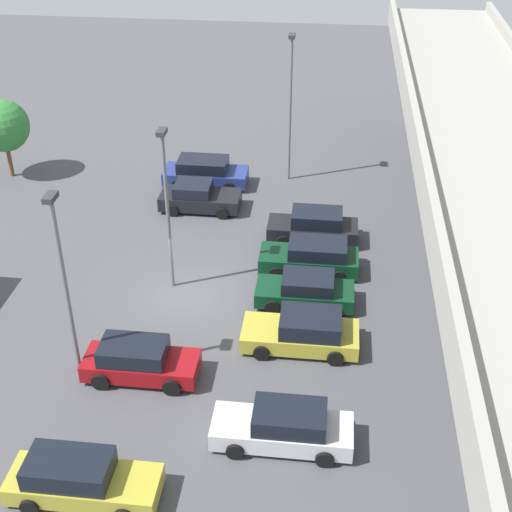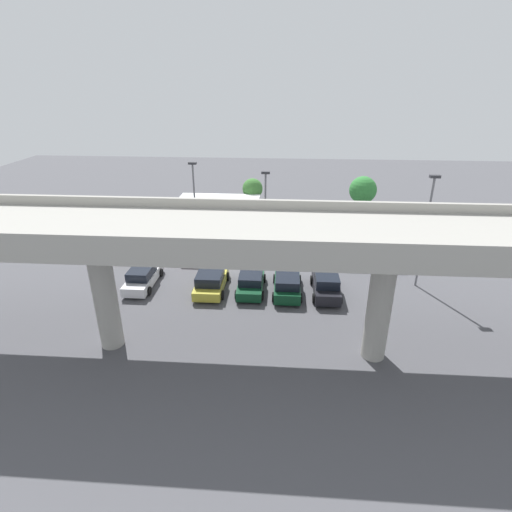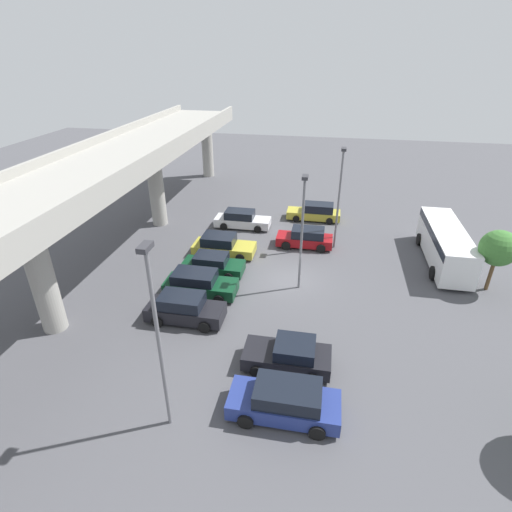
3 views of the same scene
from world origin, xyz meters
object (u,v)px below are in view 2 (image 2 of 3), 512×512
(tree_front_left, at_px, (363,190))
(lamp_post_mid_lot, at_px, (265,209))
(parked_car_5, at_px, (211,281))
(tree_front_centre, at_px, (253,189))
(parked_car_6, at_px, (195,248))
(parked_car_0, at_px, (385,251))
(parked_car_2, at_px, (326,284))
(lamp_post_near_aisle, at_px, (195,198))
(parked_car_3, at_px, (287,283))
(lamp_post_by_overpass, at_px, (426,224))
(parked_car_1, at_px, (351,252))
(parked_car_7, at_px, (143,277))
(parked_car_4, at_px, (251,282))
(parked_car_8, at_px, (134,244))
(shuttle_bus, at_px, (220,206))

(tree_front_left, bearing_deg, lamp_post_mid_lot, 49.36)
(parked_car_5, distance_m, tree_front_centre, 18.66)
(parked_car_6, bearing_deg, tree_front_centre, 161.18)
(parked_car_0, xyz_separation_m, parked_car_2, (5.68, 6.57, 0.02))
(lamp_post_near_aisle, bearing_deg, tree_front_centre, -114.08)
(parked_car_3, relative_size, lamp_post_by_overpass, 0.54)
(lamp_post_by_overpass, height_order, tree_front_left, lamp_post_by_overpass)
(parked_car_0, xyz_separation_m, parked_car_3, (8.51, 6.60, -0.02))
(parked_car_1, height_order, parked_car_7, parked_car_7)
(parked_car_2, bearing_deg, parked_car_4, 88.96)
(parked_car_6, relative_size, lamp_post_by_overpass, 0.52)
(parked_car_2, distance_m, lamp_post_by_overpass, 8.35)
(parked_car_1, relative_size, tree_front_centre, 1.03)
(parked_car_8, relative_size, tree_front_centre, 1.15)
(lamp_post_near_aisle, distance_m, lamp_post_mid_lot, 6.89)
(parked_car_0, height_order, parked_car_6, parked_car_0)
(parked_car_2, bearing_deg, lamp_post_near_aisle, 53.12)
(parked_car_3, distance_m, tree_front_left, 20.27)
(lamp_post_near_aisle, height_order, lamp_post_mid_lot, lamp_post_near_aisle)
(shuttle_bus, bearing_deg, parked_car_4, -73.69)
(parked_car_3, xyz_separation_m, lamp_post_by_overpass, (-9.84, -1.83, 4.19))
(lamp_post_by_overpass, bearing_deg, lamp_post_near_aisle, -20.02)
(lamp_post_near_aisle, bearing_deg, shuttle_bus, -97.35)
(shuttle_bus, xyz_separation_m, lamp_post_by_overpass, (-17.30, 14.56, 3.35))
(lamp_post_by_overpass, bearing_deg, shuttle_bus, -40.10)
(parked_car_6, height_order, parked_car_7, parked_car_6)
(parked_car_0, xyz_separation_m, shuttle_bus, (15.96, -9.79, 0.82))
(parked_car_5, xyz_separation_m, lamp_post_by_overpass, (-15.52, -1.78, 4.22))
(parked_car_3, distance_m, parked_car_5, 5.68)
(parked_car_0, bearing_deg, parked_car_5, -65.22)
(lamp_post_mid_lot, bearing_deg, parked_car_2, 127.49)
(parked_car_7, xyz_separation_m, tree_front_centre, (-6.98, -18.10, 2.31))
(tree_front_left, bearing_deg, parked_car_4, 58.67)
(parked_car_0, relative_size, lamp_post_by_overpass, 0.57)
(parked_car_5, xyz_separation_m, parked_car_6, (2.51, -6.16, 0.01))
(shuttle_bus, distance_m, lamp_post_near_aisle, 8.51)
(parked_car_7, distance_m, shuttle_bus, 16.40)
(parked_car_0, bearing_deg, tree_front_centre, -133.56)
(lamp_post_by_overpass, bearing_deg, parked_car_5, 6.53)
(parked_car_7, distance_m, lamp_post_near_aisle, 9.34)
(parked_car_2, relative_size, parked_car_8, 0.94)
(parked_car_4, distance_m, tree_front_left, 21.43)
(parked_car_5, bearing_deg, parked_car_0, -65.22)
(parked_car_5, bearing_deg, parked_car_1, -60.41)
(parked_car_5, height_order, tree_front_centre, tree_front_centre)
(parked_car_2, height_order, parked_car_8, parked_car_2)
(parked_car_6, relative_size, parked_car_8, 0.91)
(parked_car_2, xyz_separation_m, tree_front_left, (-5.55, -18.28, 2.37))
(parked_car_5, relative_size, parked_car_8, 0.98)
(parked_car_6, distance_m, lamp_post_near_aisle, 4.52)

